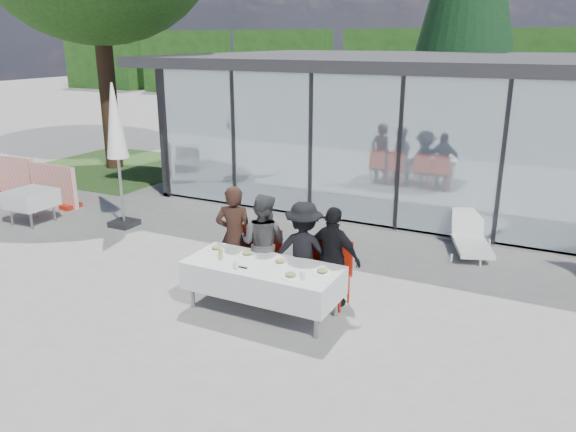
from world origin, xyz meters
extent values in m
plane|color=gray|center=(0.00, 0.00, 0.00)|extent=(90.00, 90.00, 0.00)
cube|color=gray|center=(2.00, 8.00, 0.05)|extent=(14.00, 8.00, 0.10)
cube|color=black|center=(2.00, 11.90, 1.60)|extent=(14.00, 0.20, 3.20)
cube|color=black|center=(-4.90, 8.00, 1.60)|extent=(0.20, 8.00, 3.20)
cube|color=silver|center=(2.00, 4.03, 1.60)|extent=(13.60, 0.06, 3.10)
cube|color=#2D2D30|center=(2.00, 7.60, 3.32)|extent=(14.80, 8.80, 0.24)
cube|color=#262628|center=(-4.80, 4.03, 1.60)|extent=(0.08, 0.10, 3.10)
cube|color=#262628|center=(-2.86, 4.03, 1.60)|extent=(0.08, 0.10, 3.10)
cube|color=#262628|center=(-0.91, 4.03, 1.60)|extent=(0.08, 0.10, 3.10)
cube|color=#262628|center=(1.03, 4.03, 1.60)|extent=(0.08, 0.10, 3.10)
cube|color=#262628|center=(2.97, 4.03, 1.60)|extent=(0.08, 0.10, 3.10)
cube|color=#B21D0B|center=(-0.50, 6.50, 0.45)|extent=(0.45, 0.45, 0.90)
cube|color=#B21D0B|center=(1.00, 7.00, 0.45)|extent=(0.45, 0.45, 0.90)
cube|color=#B21D0B|center=(3.50, 6.50, 0.45)|extent=(0.45, 0.45, 0.90)
cube|color=#183C13|center=(-30.00, 28.00, 2.20)|extent=(6.50, 2.00, 4.40)
cube|color=#183C13|center=(-22.00, 28.00, 2.20)|extent=(6.50, 2.00, 4.40)
cube|color=#183C13|center=(-14.00, 28.00, 2.20)|extent=(6.50, 2.00, 4.40)
cube|color=#183C13|center=(-6.00, 28.00, 2.20)|extent=(6.50, 2.00, 4.40)
cube|color=#183C13|center=(2.00, 28.00, 2.20)|extent=(6.50, 2.00, 4.40)
cube|color=silver|center=(0.34, -0.37, 0.54)|extent=(2.26, 0.96, 0.42)
cylinder|color=gray|center=(-0.66, -0.72, 0.35)|extent=(0.06, 0.06, 0.71)
cylinder|color=gray|center=(1.34, -0.72, 0.35)|extent=(0.06, 0.06, 0.71)
cylinder|color=gray|center=(-0.66, -0.02, 0.35)|extent=(0.06, 0.06, 0.71)
cylinder|color=gray|center=(1.34, -0.02, 0.35)|extent=(0.06, 0.06, 0.71)
imported|color=#321D16|center=(-0.52, 0.27, 0.83)|extent=(0.77, 0.77, 1.66)
cube|color=#B21D0B|center=(-0.52, 0.29, 0.45)|extent=(0.44, 0.44, 0.05)
cube|color=#B21D0B|center=(-0.52, 0.49, 0.70)|extent=(0.44, 0.04, 0.55)
cylinder|color=#B21D0B|center=(-0.70, 0.11, 0.21)|extent=(0.04, 0.04, 0.43)
cylinder|color=#B21D0B|center=(-0.34, 0.11, 0.21)|extent=(0.04, 0.04, 0.43)
cylinder|color=#B21D0B|center=(-0.70, 0.47, 0.21)|extent=(0.04, 0.04, 0.43)
cylinder|color=#B21D0B|center=(-0.34, 0.47, 0.21)|extent=(0.04, 0.04, 0.43)
imported|color=#484848|center=(0.00, 0.27, 0.80)|extent=(0.80, 0.80, 1.59)
cube|color=#B21D0B|center=(0.00, 0.29, 0.45)|extent=(0.44, 0.44, 0.05)
cube|color=#B21D0B|center=(0.00, 0.49, 0.70)|extent=(0.44, 0.04, 0.55)
cylinder|color=#B21D0B|center=(-0.18, 0.11, 0.21)|extent=(0.04, 0.04, 0.43)
cylinder|color=#B21D0B|center=(0.18, 0.11, 0.21)|extent=(0.04, 0.04, 0.43)
cylinder|color=#B21D0B|center=(-0.18, 0.47, 0.21)|extent=(0.04, 0.04, 0.43)
cylinder|color=#B21D0B|center=(0.18, 0.47, 0.21)|extent=(0.04, 0.04, 0.43)
imported|color=black|center=(0.70, 0.27, 0.78)|extent=(1.20, 1.20, 1.55)
cube|color=#B21D0B|center=(0.70, 0.29, 0.45)|extent=(0.44, 0.44, 0.05)
cube|color=#B21D0B|center=(0.70, 0.49, 0.70)|extent=(0.44, 0.04, 0.55)
cylinder|color=#B21D0B|center=(0.52, 0.11, 0.21)|extent=(0.04, 0.04, 0.43)
cylinder|color=#B21D0B|center=(0.88, 0.11, 0.21)|extent=(0.04, 0.04, 0.43)
cylinder|color=#B21D0B|center=(0.52, 0.47, 0.21)|extent=(0.04, 0.04, 0.43)
cylinder|color=#B21D0B|center=(0.88, 0.47, 0.21)|extent=(0.04, 0.04, 0.43)
imported|color=black|center=(1.17, 0.27, 0.77)|extent=(1.05, 1.05, 1.54)
cube|color=#B21D0B|center=(1.17, 0.29, 0.45)|extent=(0.44, 0.44, 0.05)
cube|color=#B21D0B|center=(1.17, 0.49, 0.70)|extent=(0.44, 0.04, 0.55)
cylinder|color=#B21D0B|center=(0.99, 0.11, 0.21)|extent=(0.04, 0.04, 0.43)
cylinder|color=#B21D0B|center=(1.35, 0.11, 0.21)|extent=(0.04, 0.04, 0.43)
cylinder|color=#B21D0B|center=(0.99, 0.47, 0.21)|extent=(0.04, 0.04, 0.43)
cylinder|color=#B21D0B|center=(1.35, 0.47, 0.21)|extent=(0.04, 0.04, 0.43)
cylinder|color=white|center=(-0.57, -0.17, 0.76)|extent=(0.27, 0.27, 0.01)
ellipsoid|color=tan|center=(-0.57, -0.17, 0.79)|extent=(0.15, 0.15, 0.05)
cylinder|color=white|center=(-0.03, -0.17, 0.76)|extent=(0.27, 0.27, 0.01)
ellipsoid|color=#446E29|center=(-0.03, -0.17, 0.79)|extent=(0.15, 0.15, 0.05)
cylinder|color=white|center=(0.56, -0.23, 0.76)|extent=(0.27, 0.27, 0.01)
ellipsoid|color=tan|center=(0.56, -0.23, 0.79)|extent=(0.15, 0.15, 0.05)
cylinder|color=white|center=(1.24, -0.28, 0.76)|extent=(0.27, 0.27, 0.01)
ellipsoid|color=#446E29|center=(1.24, -0.28, 0.79)|extent=(0.15, 0.15, 0.05)
cylinder|color=white|center=(0.91, -0.59, 0.76)|extent=(0.27, 0.27, 0.01)
ellipsoid|color=#446E29|center=(0.91, -0.59, 0.79)|extent=(0.15, 0.15, 0.05)
cylinder|color=#87AC48|center=(-0.32, -0.44, 0.82)|extent=(0.06, 0.06, 0.14)
cylinder|color=silver|center=(0.07, -0.64, 0.80)|extent=(0.07, 0.07, 0.10)
cylinder|color=silver|center=(1.07, -0.55, 0.80)|extent=(0.07, 0.07, 0.10)
cube|color=black|center=(0.16, -0.61, 0.76)|extent=(0.14, 0.03, 0.01)
cube|color=silver|center=(-6.12, 1.00, 0.56)|extent=(0.86, 0.86, 0.36)
cylinder|color=gray|center=(-6.42, 0.70, 0.36)|extent=(0.05, 0.05, 0.72)
cylinder|color=gray|center=(-5.82, 0.70, 0.36)|extent=(0.05, 0.05, 0.72)
cylinder|color=gray|center=(-6.42, 1.30, 0.36)|extent=(0.05, 0.05, 0.72)
cylinder|color=gray|center=(-5.82, 1.30, 0.36)|extent=(0.05, 0.05, 0.72)
cube|color=black|center=(-4.24, 1.75, 0.06)|extent=(0.50, 0.50, 0.12)
cylinder|color=gray|center=(-4.24, 1.75, 1.35)|extent=(0.06, 0.06, 2.70)
cone|color=white|center=(-4.24, 1.75, 2.24)|extent=(0.44, 0.44, 1.51)
cube|color=red|center=(-6.79, 2.18, 0.50)|extent=(1.40, 0.12, 1.00)
cube|color=#B21D0B|center=(-7.29, 2.18, 0.05)|extent=(0.30, 0.45, 0.10)
cube|color=#B21D0B|center=(-6.29, 2.18, 0.05)|extent=(0.30, 0.45, 0.10)
cube|color=red|center=(-8.39, 2.33, 0.50)|extent=(1.40, 0.22, 1.00)
cube|color=#B21D0B|center=(-8.89, 2.33, 0.05)|extent=(0.30, 0.45, 0.10)
cube|color=#B21D0B|center=(-7.89, 2.33, 0.05)|extent=(0.30, 0.45, 0.10)
cube|color=white|center=(2.67, 3.40, 0.18)|extent=(1.00, 1.43, 0.08)
cube|color=white|center=(2.48, 3.92, 0.45)|extent=(0.65, 0.45, 0.54)
cylinder|color=white|center=(2.42, 2.85, 0.07)|extent=(0.04, 0.04, 0.14)
cylinder|color=white|center=(2.92, 2.85, 0.07)|extent=(0.04, 0.04, 0.14)
cylinder|color=white|center=(2.42, 3.95, 0.07)|extent=(0.04, 0.04, 0.14)
cylinder|color=white|center=(2.92, 3.95, 0.07)|extent=(0.04, 0.04, 0.14)
cylinder|color=#382316|center=(-8.50, 6.00, 2.20)|extent=(0.50, 0.50, 4.40)
cylinder|color=#382316|center=(0.50, 13.00, 1.00)|extent=(0.44, 0.44, 2.00)
cube|color=#385926|center=(-8.50, 6.00, 0.01)|extent=(5.00, 5.00, 0.02)
camera|label=1|loc=(4.02, -6.84, 3.83)|focal=35.00mm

